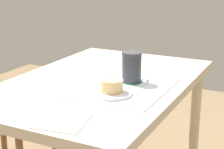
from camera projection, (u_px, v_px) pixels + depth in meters
dining_table at (101, 100)px, 1.60m from camera, size 1.07×0.70×0.71m
placemat at (121, 87)px, 1.47m from camera, size 0.42×0.35×0.00m
pastry_plate at (112, 93)px, 1.38m from camera, size 0.15×0.15×0.01m
pastry at (112, 86)px, 1.37m from camera, size 0.08×0.08×0.05m
coffee_coaster at (131, 81)px, 1.53m from camera, size 0.09×0.09×0.00m
coffee_mug at (132, 66)px, 1.51m from camera, size 0.11×0.08×0.12m
paper_napkin at (62, 121)px, 1.15m from camera, size 0.17×0.17×0.00m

